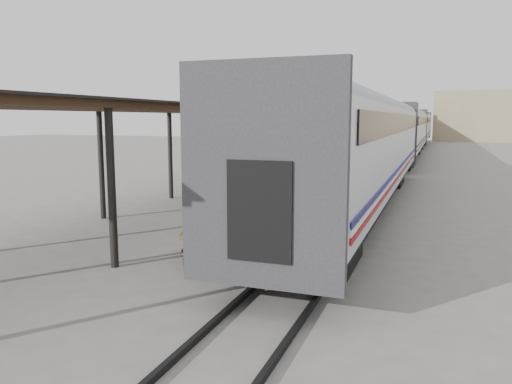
{
  "coord_description": "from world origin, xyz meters",
  "views": [
    {
      "loc": [
        6.09,
        -12.07,
        3.66
      ],
      "look_at": [
        1.52,
        0.4,
        1.7
      ],
      "focal_mm": 35.0,
      "sensor_mm": 36.0,
      "label": 1
    }
  ],
  "objects_px": {
    "baggage_cart": "(211,233)",
    "luggage_tug": "(314,167)",
    "porter": "(209,200)",
    "pedestrian": "(250,173)"
  },
  "relations": [
    {
      "from": "baggage_cart",
      "to": "porter",
      "type": "height_order",
      "value": "porter"
    },
    {
      "from": "porter",
      "to": "pedestrian",
      "type": "height_order",
      "value": "porter"
    },
    {
      "from": "pedestrian",
      "to": "luggage_tug",
      "type": "bearing_deg",
      "value": -78.16
    },
    {
      "from": "baggage_cart",
      "to": "pedestrian",
      "type": "distance_m",
      "value": 11.71
    },
    {
      "from": "luggage_tug",
      "to": "porter",
      "type": "xyz_separation_m",
      "value": [
        2.12,
        -20.06,
        1.08
      ]
    },
    {
      "from": "baggage_cart",
      "to": "luggage_tug",
      "type": "xyz_separation_m",
      "value": [
        -1.87,
        19.41,
        -0.07
      ]
    },
    {
      "from": "luggage_tug",
      "to": "pedestrian",
      "type": "xyz_separation_m",
      "value": [
        -1.32,
        -8.16,
        0.4
      ]
    },
    {
      "from": "baggage_cart",
      "to": "luggage_tug",
      "type": "relative_size",
      "value": 1.85
    },
    {
      "from": "baggage_cart",
      "to": "porter",
      "type": "relative_size",
      "value": 1.65
    },
    {
      "from": "baggage_cart",
      "to": "pedestrian",
      "type": "relative_size",
      "value": 1.35
    }
  ]
}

